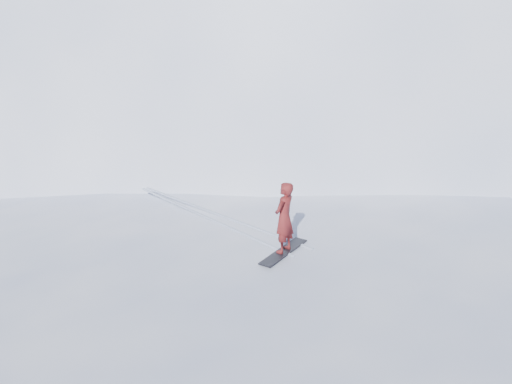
% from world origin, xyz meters
% --- Properties ---
extents(near_ridge, '(36.00, 28.00, 4.80)m').
position_xyz_m(near_ridge, '(1.00, 3.00, 0.00)').
color(near_ridge, white).
rests_on(near_ridge, ground).
extents(summit_peak, '(60.00, 56.00, 56.00)m').
position_xyz_m(summit_peak, '(22.00, 26.00, 0.00)').
color(summit_peak, white).
rests_on(summit_peak, ground).
extents(peak_shoulder, '(28.00, 24.00, 18.00)m').
position_xyz_m(peak_shoulder, '(10.00, 20.00, 0.00)').
color(peak_shoulder, white).
rests_on(peak_shoulder, ground).
extents(wind_bumps, '(16.00, 14.40, 1.00)m').
position_xyz_m(wind_bumps, '(-0.56, 2.12, 0.00)').
color(wind_bumps, white).
rests_on(wind_bumps, ground).
extents(snowboard, '(1.60, 0.84, 0.03)m').
position_xyz_m(snowboard, '(-1.06, 3.19, 2.41)').
color(snowboard, black).
rests_on(snowboard, near_ridge).
extents(snowboarder, '(0.66, 0.55, 1.56)m').
position_xyz_m(snowboarder, '(-1.06, 3.19, 3.21)').
color(snowboarder, maroon).
rests_on(snowboarder, snowboard).
extents(board_tracks, '(1.23, 5.98, 0.04)m').
position_xyz_m(board_tracks, '(-1.15, 5.88, 2.42)').
color(board_tracks, silver).
rests_on(board_tracks, ground).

